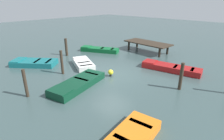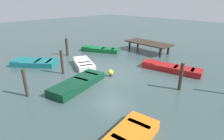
{
  "view_description": "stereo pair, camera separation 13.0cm",
  "coord_description": "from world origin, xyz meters",
  "px_view_note": "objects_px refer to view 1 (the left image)",
  "views": [
    {
      "loc": [
        8.06,
        -8.42,
        4.88
      ],
      "look_at": [
        0.0,
        0.0,
        0.35
      ],
      "focal_mm": 28.98,
      "sensor_mm": 36.0,
      "label": 1
    },
    {
      "loc": [
        8.15,
        -8.32,
        4.88
      ],
      "look_at": [
        0.0,
        0.0,
        0.35
      ],
      "focal_mm": 28.98,
      "sensor_mm": 36.0,
      "label": 2
    }
  ],
  "objects_px": {
    "dock_segment": "(148,44)",
    "mooring_piling_near_right": "(62,62)",
    "rowboat_teal": "(34,63)",
    "rowboat_red": "(170,68)",
    "mooring_piling_mid_right": "(181,76)",
    "rowboat_green": "(99,50)",
    "marker_buoy": "(111,72)",
    "mooring_piling_far_left": "(25,83)",
    "rowboat_white": "(83,64)",
    "mooring_piling_center": "(66,47)",
    "rowboat_dark_green": "(78,84)"
  },
  "relations": [
    {
      "from": "rowboat_dark_green",
      "to": "marker_buoy",
      "type": "relative_size",
      "value": 8.37
    },
    {
      "from": "rowboat_teal",
      "to": "mooring_piling_near_right",
      "type": "height_order",
      "value": "mooring_piling_near_right"
    },
    {
      "from": "mooring_piling_far_left",
      "to": "mooring_piling_near_right",
      "type": "bearing_deg",
      "value": 115.18
    },
    {
      "from": "dock_segment",
      "to": "marker_buoy",
      "type": "relative_size",
      "value": 9.77
    },
    {
      "from": "rowboat_teal",
      "to": "mooring_piling_center",
      "type": "relative_size",
      "value": 2.21
    },
    {
      "from": "mooring_piling_mid_right",
      "to": "mooring_piling_center",
      "type": "bearing_deg",
      "value": -176.34
    },
    {
      "from": "rowboat_white",
      "to": "mooring_piling_center",
      "type": "height_order",
      "value": "mooring_piling_center"
    },
    {
      "from": "rowboat_teal",
      "to": "mooring_piling_far_left",
      "type": "xyz_separation_m",
      "value": [
        4.67,
        -2.48,
        0.57
      ]
    },
    {
      "from": "rowboat_green",
      "to": "mooring_piling_center",
      "type": "xyz_separation_m",
      "value": [
        -1.21,
        -3.03,
        0.59
      ]
    },
    {
      "from": "rowboat_green",
      "to": "mooring_piling_far_left",
      "type": "distance_m",
      "value": 9.69
    },
    {
      "from": "rowboat_dark_green",
      "to": "mooring_piling_near_right",
      "type": "relative_size",
      "value": 2.37
    },
    {
      "from": "rowboat_teal",
      "to": "rowboat_red",
      "type": "xyz_separation_m",
      "value": [
        8.39,
        6.45,
        -0.0
      ]
    },
    {
      "from": "mooring_piling_far_left",
      "to": "mooring_piling_near_right",
      "type": "relative_size",
      "value": 0.92
    },
    {
      "from": "rowboat_teal",
      "to": "mooring_piling_mid_right",
      "type": "height_order",
      "value": "mooring_piling_mid_right"
    },
    {
      "from": "rowboat_green",
      "to": "mooring_piling_center",
      "type": "height_order",
      "value": "mooring_piling_center"
    },
    {
      "from": "rowboat_white",
      "to": "rowboat_red",
      "type": "bearing_deg",
      "value": -120.5
    },
    {
      "from": "rowboat_white",
      "to": "mooring_piling_mid_right",
      "type": "bearing_deg",
      "value": -144.97
    },
    {
      "from": "rowboat_green",
      "to": "rowboat_red",
      "type": "bearing_deg",
      "value": 153.78
    },
    {
      "from": "rowboat_red",
      "to": "mooring_piling_mid_right",
      "type": "height_order",
      "value": "mooring_piling_mid_right"
    },
    {
      "from": "mooring_piling_mid_right",
      "to": "mooring_piling_far_left",
      "type": "bearing_deg",
      "value": -130.5
    },
    {
      "from": "mooring_piling_near_right",
      "to": "rowboat_green",
      "type": "bearing_deg",
      "value": 113.14
    },
    {
      "from": "mooring_piling_mid_right",
      "to": "mooring_piling_far_left",
      "type": "height_order",
      "value": "mooring_piling_mid_right"
    },
    {
      "from": "rowboat_dark_green",
      "to": "mooring_piling_near_right",
      "type": "bearing_deg",
      "value": -115.11
    },
    {
      "from": "rowboat_dark_green",
      "to": "mooring_piling_near_right",
      "type": "height_order",
      "value": "mooring_piling_near_right"
    },
    {
      "from": "mooring_piling_center",
      "to": "rowboat_red",
      "type": "bearing_deg",
      "value": 19.47
    },
    {
      "from": "dock_segment",
      "to": "mooring_piling_mid_right",
      "type": "height_order",
      "value": "mooring_piling_mid_right"
    },
    {
      "from": "rowboat_dark_green",
      "to": "mooring_piling_center",
      "type": "relative_size",
      "value": 2.5
    },
    {
      "from": "rowboat_green",
      "to": "rowboat_red",
      "type": "distance_m",
      "value": 7.63
    },
    {
      "from": "mooring_piling_mid_right",
      "to": "mooring_piling_near_right",
      "type": "distance_m",
      "value": 7.78
    },
    {
      "from": "rowboat_teal",
      "to": "rowboat_red",
      "type": "distance_m",
      "value": 10.58
    },
    {
      "from": "rowboat_teal",
      "to": "mooring_piling_near_right",
      "type": "distance_m",
      "value": 3.33
    },
    {
      "from": "rowboat_dark_green",
      "to": "rowboat_green",
      "type": "xyz_separation_m",
      "value": [
        -4.92,
        6.25,
        0.0
      ]
    },
    {
      "from": "dock_segment",
      "to": "mooring_piling_near_right",
      "type": "relative_size",
      "value": 2.77
    },
    {
      "from": "rowboat_red",
      "to": "marker_buoy",
      "type": "xyz_separation_m",
      "value": [
        -2.42,
        -3.83,
        0.07
      ]
    },
    {
      "from": "rowboat_teal",
      "to": "rowboat_red",
      "type": "relative_size",
      "value": 0.83
    },
    {
      "from": "mooring_piling_near_right",
      "to": "marker_buoy",
      "type": "xyz_separation_m",
      "value": [
        2.75,
        2.01,
        -0.56
      ]
    },
    {
      "from": "rowboat_white",
      "to": "rowboat_teal",
      "type": "height_order",
      "value": "same"
    },
    {
      "from": "rowboat_white",
      "to": "rowboat_dark_green",
      "type": "bearing_deg",
      "value": 161.2
    },
    {
      "from": "rowboat_green",
      "to": "rowboat_teal",
      "type": "bearing_deg",
      "value": 56.29
    },
    {
      "from": "mooring_piling_near_right",
      "to": "marker_buoy",
      "type": "relative_size",
      "value": 3.53
    },
    {
      "from": "rowboat_white",
      "to": "rowboat_dark_green",
      "type": "distance_m",
      "value": 3.64
    },
    {
      "from": "mooring_piling_far_left",
      "to": "marker_buoy",
      "type": "xyz_separation_m",
      "value": [
        1.3,
        5.1,
        -0.5
      ]
    },
    {
      "from": "rowboat_white",
      "to": "mooring_piling_far_left",
      "type": "xyz_separation_m",
      "value": [
        1.67,
        -5.05,
        0.57
      ]
    },
    {
      "from": "dock_segment",
      "to": "mooring_piling_center",
      "type": "bearing_deg",
      "value": -124.13
    },
    {
      "from": "mooring_piling_far_left",
      "to": "mooring_piling_near_right",
      "type": "distance_m",
      "value": 3.42
    },
    {
      "from": "rowboat_teal",
      "to": "mooring_piling_mid_right",
      "type": "xyz_separation_m",
      "value": [
        10.21,
        4.01,
        0.6
      ]
    },
    {
      "from": "marker_buoy",
      "to": "rowboat_red",
      "type": "bearing_deg",
      "value": 57.73
    },
    {
      "from": "mooring_piling_far_left",
      "to": "rowboat_teal",
      "type": "bearing_deg",
      "value": 151.97
    },
    {
      "from": "rowboat_red",
      "to": "mooring_piling_center",
      "type": "xyz_separation_m",
      "value": [
        -8.84,
        -3.12,
        0.59
      ]
    },
    {
      "from": "rowboat_green",
      "to": "rowboat_teal",
      "type": "height_order",
      "value": "same"
    }
  ]
}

